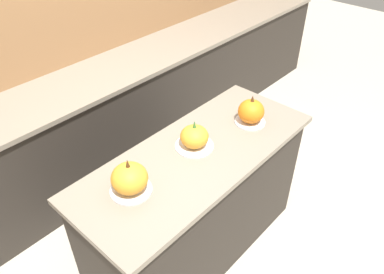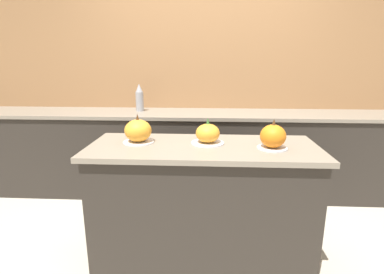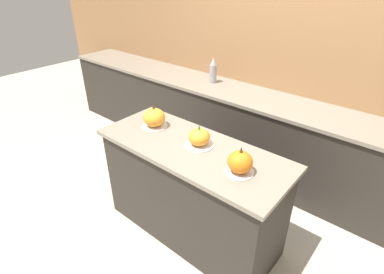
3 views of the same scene
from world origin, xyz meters
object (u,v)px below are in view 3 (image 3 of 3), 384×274
object	(u,v)px
pumpkin_cake_center	(199,138)
pumpkin_cake_right	(240,163)
pumpkin_cake_left	(154,118)
bottle_tall	(213,70)

from	to	relation	value
pumpkin_cake_center	pumpkin_cake_right	world-z (taller)	pumpkin_cake_right
pumpkin_cake_left	bottle_tall	bearing A→B (deg)	102.17
pumpkin_cake_left	pumpkin_cake_right	distance (m)	0.92
pumpkin_cake_left	pumpkin_cake_right	xyz separation A→B (m)	(0.92, -0.10, -0.00)
pumpkin_cake_left	pumpkin_cake_right	size ratio (longest dim) A/B	1.09
pumpkin_cake_left	pumpkin_cake_center	bearing A→B (deg)	0.16
pumpkin_cake_center	bottle_tall	bearing A→B (deg)	122.20
bottle_tall	pumpkin_cake_left	bearing A→B (deg)	-77.83
pumpkin_cake_left	bottle_tall	world-z (taller)	bottle_tall
pumpkin_cake_left	pumpkin_cake_center	distance (m)	0.49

